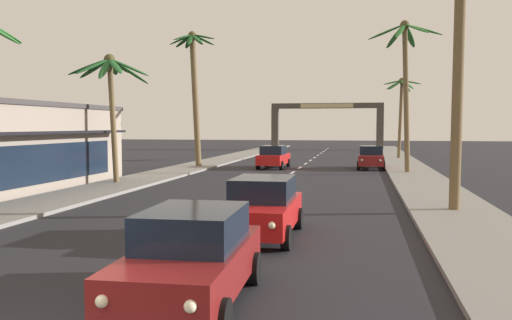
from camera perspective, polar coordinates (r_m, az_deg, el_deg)
name	(u,v)px	position (r m, az deg, el deg)	size (l,w,h in m)	color
sidewalk_right	(432,191)	(26.61, 18.25, -3.12)	(3.20, 110.00, 0.14)	gray
sidewalk_left	(124,184)	(29.13, -13.89, -2.47)	(3.20, 110.00, 0.14)	gray
lane_markings	(277,189)	(26.37, 2.28, -3.14)	(4.28, 87.90, 0.01)	silver
sedan_lead_at_stop_bar	(192,257)	(9.49, -6.88, -10.23)	(2.06, 4.49, 1.68)	maroon
sedan_third_in_queue	(263,207)	(15.04, 0.71, -5.04)	(1.96, 4.46, 1.68)	red
sedan_oncoming_far	(274,157)	(39.44, 1.89, 0.36)	(2.08, 4.50, 1.68)	red
sedan_parked_nearest_kerb	(371,157)	(39.75, 12.22, 0.30)	(2.04, 4.49, 1.68)	maroon
palm_left_third	(111,82)	(29.47, -15.25, 8.04)	(4.63, 4.60, 6.92)	brown
palm_left_farthest	(194,78)	(40.26, -6.62, 8.68)	(3.46, 3.40, 10.12)	brown
palm_right_second	(460,25)	(20.63, 20.97, 13.34)	(3.77, 3.85, 10.05)	brown
palm_right_third	(406,66)	(36.11, 15.69, 9.65)	(4.70, 4.31, 9.89)	brown
palm_right_farthest	(401,98)	(51.77, 15.25, 6.40)	(3.51, 3.42, 7.61)	brown
town_gateway_arch	(327,119)	(71.02, 7.56, 4.35)	(14.64, 0.90, 6.13)	#423D38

